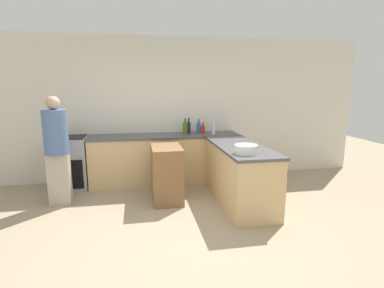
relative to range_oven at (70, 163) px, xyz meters
name	(u,v)px	position (x,y,z in m)	size (l,w,h in m)	color
ground_plane	(183,236)	(1.69, -2.13, -0.46)	(14.00, 14.00, 0.00)	tan
wall_back	(163,109)	(1.69, 0.33, 0.89)	(8.00, 0.06, 2.70)	silver
counter_back	(165,159)	(1.69, 0.00, 0.00)	(2.76, 0.62, 0.91)	#D6B27A
counter_peninsula	(239,174)	(2.73, -1.18, 0.00)	(0.69, 1.80, 0.91)	#D6B27A
range_oven	(70,163)	(0.00, 0.00, 0.00)	(0.61, 0.60, 0.92)	#99999E
island_table	(167,173)	(1.63, -0.88, -0.02)	(0.46, 0.77, 0.87)	brown
mixing_bowl	(246,149)	(2.61, -1.73, 0.51)	(0.31, 0.31, 0.12)	white
hot_sauce_bottle	(203,129)	(2.41, 0.02, 0.53)	(0.08, 0.08, 0.21)	red
water_bottle_blue	(199,127)	(2.36, 0.17, 0.55)	(0.08, 0.08, 0.25)	#386BB7
wine_bottle_dark	(189,127)	(2.15, 0.11, 0.56)	(0.07, 0.07, 0.29)	black
olive_oil_bottle	(185,128)	(2.06, -0.04, 0.57)	(0.09, 0.09, 0.30)	#475B1E
vinegar_bottle_clear	(214,128)	(2.57, -0.16, 0.57)	(0.06, 0.06, 0.29)	silver
person_by_range	(57,147)	(0.00, -0.78, 0.44)	(0.35, 0.35, 1.66)	#ADA38E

